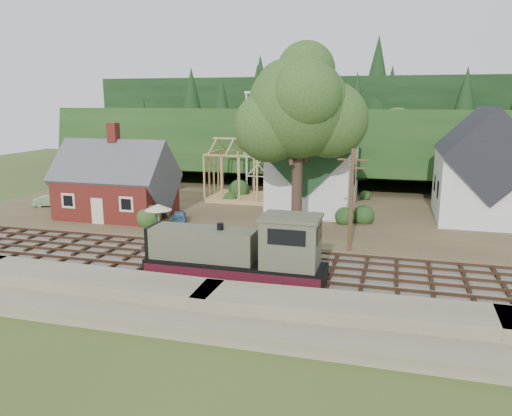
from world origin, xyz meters
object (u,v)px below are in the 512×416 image
(locomotive, at_px, (241,254))
(car_blue, at_px, (179,218))
(car_red, at_px, (488,220))
(car_green, at_px, (51,201))
(patio_set, at_px, (158,208))

(locomotive, bearing_deg, car_blue, 128.15)
(locomotive, relative_size, car_blue, 3.43)
(car_blue, height_order, car_red, car_red)
(car_blue, xyz_separation_m, car_green, (-16.34, 3.37, 0.01))
(car_green, bearing_deg, patio_set, -137.03)
(locomotive, xyz_separation_m, car_blue, (-9.89, 12.59, -1.16))
(car_green, height_order, patio_set, patio_set)
(car_green, distance_m, patio_set, 17.58)
(car_green, xyz_separation_m, patio_set, (16.08, -6.93, 1.59))
(car_blue, xyz_separation_m, car_red, (27.14, 6.22, 0.11))
(car_green, relative_size, car_red, 0.72)
(car_green, bearing_deg, locomotive, -145.01)
(patio_set, bearing_deg, car_red, 19.65)
(locomotive, distance_m, car_green, 30.72)
(car_blue, xyz_separation_m, patio_set, (-0.26, -3.57, 1.60))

